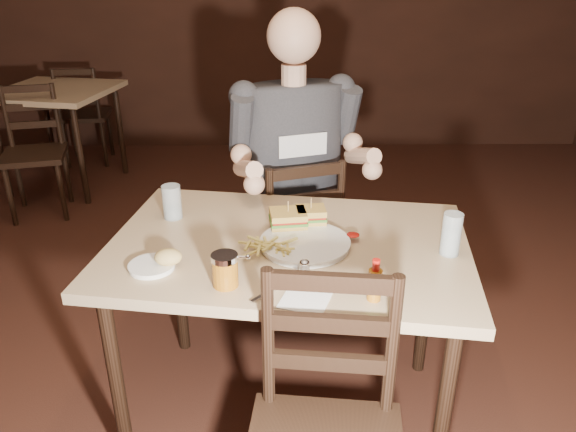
{
  "coord_description": "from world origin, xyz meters",
  "views": [
    {
      "loc": [
        0.16,
        -1.72,
        1.69
      ],
      "look_at": [
        0.18,
        0.07,
        0.85
      ],
      "focal_mm": 35.0,
      "sensor_mm": 36.0,
      "label": 1
    }
  ],
  "objects_px": {
    "bg_table": "(57,100)",
    "bg_chair_far": "(85,115)",
    "chair_far": "(292,239)",
    "hot_sauce": "(375,280)",
    "main_table": "(288,262)",
    "bg_chair_near": "(34,154)",
    "side_plate": "(152,267)",
    "diner": "(297,135)",
    "dinner_plate": "(305,244)",
    "glass_left": "(172,202)",
    "syrup_dispenser": "(225,270)",
    "glass_right": "(451,234)"
  },
  "relations": [
    {
      "from": "diner",
      "to": "dinner_plate",
      "type": "height_order",
      "value": "diner"
    },
    {
      "from": "syrup_dispenser",
      "to": "glass_left",
      "type": "bearing_deg",
      "value": 125.47
    },
    {
      "from": "glass_right",
      "to": "main_table",
      "type": "bearing_deg",
      "value": 171.1
    },
    {
      "from": "bg_table",
      "to": "dinner_plate",
      "type": "xyz_separation_m",
      "value": [
        1.78,
        -2.51,
        0.1
      ]
    },
    {
      "from": "bg_chair_near",
      "to": "glass_left",
      "type": "height_order",
      "value": "glass_left"
    },
    {
      "from": "bg_chair_far",
      "to": "diner",
      "type": "distance_m",
      "value": 3.04
    },
    {
      "from": "bg_chair_far",
      "to": "diner",
      "type": "bearing_deg",
      "value": 119.87
    },
    {
      "from": "chair_far",
      "to": "diner",
      "type": "relative_size",
      "value": 0.85
    },
    {
      "from": "main_table",
      "to": "bg_chair_near",
      "type": "bearing_deg",
      "value": 131.66
    },
    {
      "from": "side_plate",
      "to": "bg_chair_far",
      "type": "bearing_deg",
      "value": 111.78
    },
    {
      "from": "glass_left",
      "to": "hot_sauce",
      "type": "xyz_separation_m",
      "value": [
        0.68,
        -0.57,
        0.0
      ]
    },
    {
      "from": "hot_sauce",
      "to": "bg_chair_near",
      "type": "bearing_deg",
      "value": 130.65
    },
    {
      "from": "hot_sauce",
      "to": "side_plate",
      "type": "bearing_deg",
      "value": 164.94
    },
    {
      "from": "glass_left",
      "to": "hot_sauce",
      "type": "distance_m",
      "value": 0.89
    },
    {
      "from": "diner",
      "to": "side_plate",
      "type": "height_order",
      "value": "diner"
    },
    {
      "from": "bg_table",
      "to": "bg_chair_far",
      "type": "bearing_deg",
      "value": 90.0
    },
    {
      "from": "hot_sauce",
      "to": "side_plate",
      "type": "relative_size",
      "value": 0.91
    },
    {
      "from": "diner",
      "to": "glass_right",
      "type": "height_order",
      "value": "diner"
    },
    {
      "from": "dinner_plate",
      "to": "side_plate",
      "type": "height_order",
      "value": "dinner_plate"
    },
    {
      "from": "bg_chair_far",
      "to": "syrup_dispenser",
      "type": "height_order",
      "value": "syrup_dispenser"
    },
    {
      "from": "diner",
      "to": "syrup_dispenser",
      "type": "bearing_deg",
      "value": -122.75
    },
    {
      "from": "dinner_plate",
      "to": "glass_left",
      "type": "bearing_deg",
      "value": 154.03
    },
    {
      "from": "bg_chair_far",
      "to": "side_plate",
      "type": "height_order",
      "value": "bg_chair_far"
    },
    {
      "from": "chair_far",
      "to": "dinner_plate",
      "type": "xyz_separation_m",
      "value": [
        0.03,
        -0.7,
        0.34
      ]
    },
    {
      "from": "bg_chair_near",
      "to": "side_plate",
      "type": "xyz_separation_m",
      "value": [
        1.28,
        -2.11,
        0.34
      ]
    },
    {
      "from": "syrup_dispenser",
      "to": "diner",
      "type": "bearing_deg",
      "value": 83.88
    },
    {
      "from": "dinner_plate",
      "to": "glass_right",
      "type": "bearing_deg",
      "value": -6.51
    },
    {
      "from": "bg_chair_far",
      "to": "bg_chair_near",
      "type": "distance_m",
      "value": 1.1
    },
    {
      "from": "main_table",
      "to": "bg_chair_near",
      "type": "relative_size",
      "value": 1.55
    },
    {
      "from": "bg_table",
      "to": "side_plate",
      "type": "height_order",
      "value": "side_plate"
    },
    {
      "from": "bg_chair_far",
      "to": "hot_sauce",
      "type": "bearing_deg",
      "value": 113.86
    },
    {
      "from": "diner",
      "to": "bg_chair_far",
      "type": "bearing_deg",
      "value": 108.31
    },
    {
      "from": "main_table",
      "to": "dinner_plate",
      "type": "xyz_separation_m",
      "value": [
        0.06,
        -0.03,
        0.09
      ]
    },
    {
      "from": "chair_far",
      "to": "hot_sauce",
      "type": "xyz_separation_m",
      "value": [
        0.22,
        -1.02,
        0.4
      ]
    },
    {
      "from": "bg_table",
      "to": "chair_far",
      "type": "xyz_separation_m",
      "value": [
        1.75,
        -1.82,
        -0.24
      ]
    },
    {
      "from": "hot_sauce",
      "to": "side_plate",
      "type": "xyz_separation_m",
      "value": [
        -0.69,
        0.18,
        -0.06
      ]
    },
    {
      "from": "chair_far",
      "to": "bg_chair_far",
      "type": "distance_m",
      "value": 2.94
    },
    {
      "from": "bg_chair_near",
      "to": "glass_right",
      "type": "height_order",
      "value": "glass_right"
    },
    {
      "from": "bg_table",
      "to": "diner",
      "type": "xyz_separation_m",
      "value": [
        1.77,
        -1.87,
        0.29
      ]
    },
    {
      "from": "chair_far",
      "to": "glass_left",
      "type": "relative_size",
      "value": 6.73
    },
    {
      "from": "bg_table",
      "to": "bg_chair_far",
      "type": "height_order",
      "value": "bg_chair_far"
    },
    {
      "from": "bg_chair_far",
      "to": "glass_right",
      "type": "xyz_separation_m",
      "value": [
        2.26,
        -3.12,
        0.42
      ]
    },
    {
      "from": "bg_table",
      "to": "diner",
      "type": "distance_m",
      "value": 2.59
    },
    {
      "from": "bg_table",
      "to": "diner",
      "type": "relative_size",
      "value": 0.9
    },
    {
      "from": "bg_chair_far",
      "to": "diner",
      "type": "relative_size",
      "value": 0.82
    },
    {
      "from": "dinner_plate",
      "to": "diner",
      "type": "bearing_deg",
      "value": 91.18
    },
    {
      "from": "bg_chair_far",
      "to": "bg_table",
      "type": "bearing_deg",
      "value": 83.74
    },
    {
      "from": "chair_far",
      "to": "bg_chair_far",
      "type": "height_order",
      "value": "chair_far"
    },
    {
      "from": "diner",
      "to": "syrup_dispenser",
      "type": "xyz_separation_m",
      "value": [
        -0.24,
        -0.89,
        -0.15
      ]
    },
    {
      "from": "glass_right",
      "to": "side_plate",
      "type": "distance_m",
      "value": 0.99
    }
  ]
}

